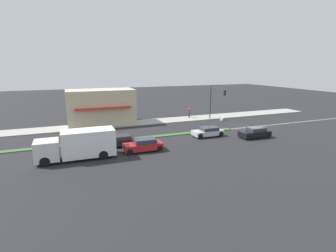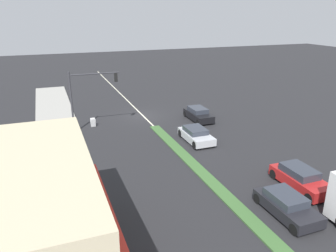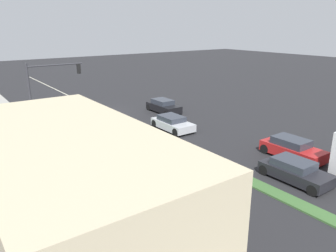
{
  "view_description": "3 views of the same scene",
  "coord_description": "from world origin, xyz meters",
  "px_view_note": "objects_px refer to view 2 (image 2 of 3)",
  "views": [
    {
      "loc": [
        -31.33,
        26.05,
        9.07
      ],
      "look_at": [
        -1.52,
        14.28,
        1.68
      ],
      "focal_mm": 28.0,
      "sensor_mm": 36.0,
      "label": 1
    },
    {
      "loc": [
        9.57,
        32.99,
        10.75
      ],
      "look_at": [
        0.72,
        9.69,
        2.04
      ],
      "focal_mm": 35.0,
      "sensor_mm": 36.0,
      "label": 2
    },
    {
      "loc": [
        13.61,
        30.22,
        8.48
      ],
      "look_at": [
        1.16,
        12.93,
        1.95
      ],
      "focal_mm": 35.0,
      "sensor_mm": 36.0,
      "label": 3
    }
  ],
  "objects_px": {
    "traffic_signal_main": "(87,91)",
    "warning_aframe_sign": "(93,123)",
    "pedestrian": "(49,136)",
    "hatchback_red": "(300,178)",
    "suv_black": "(198,114)",
    "sedan_silver": "(196,135)",
    "sedan_dark": "(287,205)"
  },
  "relations": [
    {
      "from": "traffic_signal_main",
      "to": "warning_aframe_sign",
      "type": "relative_size",
      "value": 6.69
    },
    {
      "from": "traffic_signal_main",
      "to": "warning_aframe_sign",
      "type": "xyz_separation_m",
      "value": [
        -0.5,
        -1.1,
        -3.47
      ]
    },
    {
      "from": "traffic_signal_main",
      "to": "pedestrian",
      "type": "xyz_separation_m",
      "value": [
        3.68,
        2.92,
        -2.9
      ]
    },
    {
      "from": "traffic_signal_main",
      "to": "hatchback_red",
      "type": "bearing_deg",
      "value": 125.37
    },
    {
      "from": "pedestrian",
      "to": "hatchback_red",
      "type": "bearing_deg",
      "value": 139.26
    },
    {
      "from": "warning_aframe_sign",
      "to": "suv_black",
      "type": "xyz_separation_m",
      "value": [
        -10.62,
        1.8,
        0.21
      ]
    },
    {
      "from": "sedan_silver",
      "to": "suv_black",
      "type": "xyz_separation_m",
      "value": [
        -2.8,
        -5.34,
        0.03
      ]
    },
    {
      "from": "hatchback_red",
      "to": "traffic_signal_main",
      "type": "bearing_deg",
      "value": -54.63
    },
    {
      "from": "traffic_signal_main",
      "to": "sedan_silver",
      "type": "bearing_deg",
      "value": 144.05
    },
    {
      "from": "pedestrian",
      "to": "sedan_dark",
      "type": "relative_size",
      "value": 0.43
    },
    {
      "from": "hatchback_red",
      "to": "sedan_silver",
      "type": "distance_m",
      "value": 10.03
    },
    {
      "from": "sedan_dark",
      "to": "hatchback_red",
      "type": "relative_size",
      "value": 0.94
    },
    {
      "from": "sedan_dark",
      "to": "suv_black",
      "type": "relative_size",
      "value": 0.98
    },
    {
      "from": "warning_aframe_sign",
      "to": "suv_black",
      "type": "height_order",
      "value": "suv_black"
    },
    {
      "from": "traffic_signal_main",
      "to": "sedan_silver",
      "type": "relative_size",
      "value": 1.42
    },
    {
      "from": "traffic_signal_main",
      "to": "sedan_silver",
      "type": "xyz_separation_m",
      "value": [
        -8.32,
        6.04,
        -3.3
      ]
    },
    {
      "from": "traffic_signal_main",
      "to": "pedestrian",
      "type": "height_order",
      "value": "traffic_signal_main"
    },
    {
      "from": "sedan_silver",
      "to": "traffic_signal_main",
      "type": "bearing_deg",
      "value": -35.95
    },
    {
      "from": "pedestrian",
      "to": "traffic_signal_main",
      "type": "bearing_deg",
      "value": -141.64
    },
    {
      "from": "hatchback_red",
      "to": "suv_black",
      "type": "relative_size",
      "value": 1.04
    },
    {
      "from": "suv_black",
      "to": "pedestrian",
      "type": "bearing_deg",
      "value": 8.51
    },
    {
      "from": "sedan_dark",
      "to": "sedan_silver",
      "type": "distance_m",
      "value": 11.73
    },
    {
      "from": "pedestrian",
      "to": "warning_aframe_sign",
      "type": "relative_size",
      "value": 1.99
    },
    {
      "from": "sedan_silver",
      "to": "sedan_dark",
      "type": "bearing_deg",
      "value": 90.0
    },
    {
      "from": "pedestrian",
      "to": "suv_black",
      "type": "height_order",
      "value": "pedestrian"
    },
    {
      "from": "warning_aframe_sign",
      "to": "suv_black",
      "type": "relative_size",
      "value": 0.21
    },
    {
      "from": "sedan_silver",
      "to": "suv_black",
      "type": "distance_m",
      "value": 6.03
    },
    {
      "from": "warning_aframe_sign",
      "to": "traffic_signal_main",
      "type": "bearing_deg",
      "value": 65.57
    },
    {
      "from": "traffic_signal_main",
      "to": "sedan_silver",
      "type": "height_order",
      "value": "traffic_signal_main"
    },
    {
      "from": "traffic_signal_main",
      "to": "hatchback_red",
      "type": "height_order",
      "value": "traffic_signal_main"
    },
    {
      "from": "pedestrian",
      "to": "sedan_dark",
      "type": "xyz_separation_m",
      "value": [
        -12.01,
        14.85,
        -0.41
      ]
    },
    {
      "from": "pedestrian",
      "to": "suv_black",
      "type": "relative_size",
      "value": 0.42
    }
  ]
}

